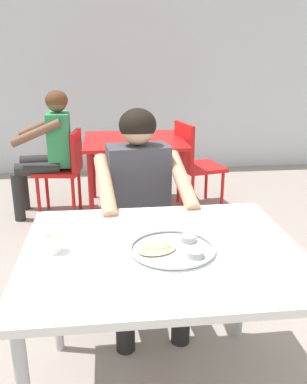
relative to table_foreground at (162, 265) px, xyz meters
name	(u,v)px	position (x,y,z in m)	size (l,w,h in m)	color
back_wall	(126,37)	(0.09, 4.00, 1.02)	(12.00, 0.12, 3.40)	silver
table_foreground	(162,265)	(0.00, 0.00, 0.00)	(1.09, 0.92, 0.76)	white
thali_tray	(173,248)	(0.04, -0.03, 0.09)	(0.34, 0.34, 0.03)	#B7BABF
drinking_cup	(52,240)	(-0.42, 0.01, 0.13)	(0.08, 0.08, 0.10)	white
chair_foreground	(136,226)	(-0.04, 0.89, -0.21)	(0.44, 0.44, 0.82)	#3F3F44
diner_foreground	(141,201)	(-0.02, 0.68, 0.03)	(0.53, 0.58, 1.21)	black
table_background_red	(134,147)	(0.06, 2.43, -0.04)	(0.95, 0.94, 0.72)	red
chair_red_left	(66,166)	(-0.59, 2.37, -0.20)	(0.45, 0.43, 0.82)	red
chair_red_right	(193,160)	(0.65, 2.43, -0.19)	(0.49, 0.52, 0.86)	red
patron_background	(49,142)	(-0.73, 2.43, 0.02)	(0.56, 0.50, 1.18)	#2A2A2A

